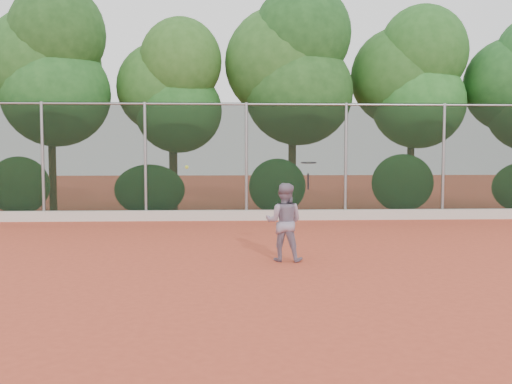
{
  "coord_description": "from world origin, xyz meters",
  "views": [
    {
      "loc": [
        -0.53,
        -10.06,
        2.02
      ],
      "look_at": [
        0.0,
        1.0,
        1.25
      ],
      "focal_mm": 40.0,
      "sensor_mm": 36.0,
      "label": 1
    }
  ],
  "objects": [
    {
      "name": "tennis_ball_in_flight",
      "position": [
        -1.27,
        0.09,
        1.76
      ],
      "size": [
        0.06,
        0.06,
        0.06
      ],
      "color": "#B0D22F",
      "rests_on": "ground"
    },
    {
      "name": "concrete_curb",
      "position": [
        0.0,
        6.82,
        0.15
      ],
      "size": [
        24.0,
        0.2,
        0.3
      ],
      "primitive_type": "cube",
      "color": "beige",
      "rests_on": "ground"
    },
    {
      "name": "ground",
      "position": [
        0.0,
        0.0,
        0.0
      ],
      "size": [
        80.0,
        80.0,
        0.0
      ],
      "primitive_type": "plane",
      "color": "#C3482E",
      "rests_on": "ground"
    },
    {
      "name": "chainlink_fence",
      "position": [
        -0.0,
        7.0,
        1.86
      ],
      "size": [
        24.09,
        0.09,
        3.5
      ],
      "color": "black",
      "rests_on": "ground"
    },
    {
      "name": "tennis_player",
      "position": [
        0.5,
        0.43,
        0.73
      ],
      "size": [
        0.82,
        0.7,
        1.45
      ],
      "primitive_type": "imported",
      "rotation": [
        0.0,
        0.0,
        2.9
      ],
      "color": "gray",
      "rests_on": "ground"
    },
    {
      "name": "foliage_backdrop",
      "position": [
        -0.55,
        8.98,
        4.4
      ],
      "size": [
        23.7,
        3.63,
        7.55
      ],
      "color": "#47321B",
      "rests_on": "ground"
    },
    {
      "name": "tennis_racket",
      "position": [
        0.95,
        0.4,
        1.79
      ],
      "size": [
        0.37,
        0.37,
        0.51
      ],
      "color": "black",
      "rests_on": "ground"
    }
  ]
}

